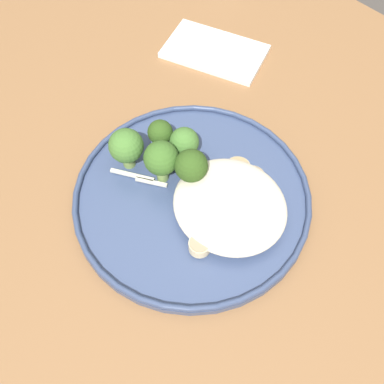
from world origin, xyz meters
The scene contains 19 objects.
ground centered at (0.00, 0.00, 0.00)m, with size 6.00×6.00×0.00m, color #47423D.
wooden_dining_table centered at (0.00, 0.00, 0.66)m, with size 1.40×1.00×0.74m.
dinner_plate centered at (-0.02, 0.02, 0.75)m, with size 0.29×0.29×0.02m.
noodle_bed centered at (0.03, 0.04, 0.77)m, with size 0.14×0.13×0.03m.
seared_scallop_left_edge centered at (0.01, 0.04, 0.76)m, with size 0.03×0.03×0.02m.
seared_scallop_front_small centered at (0.05, 0.04, 0.76)m, with size 0.03×0.03×0.01m.
seared_scallop_tiny_bay centered at (0.02, 0.03, 0.76)m, with size 0.03×0.03×0.01m.
seared_scallop_on_noodles centered at (0.00, 0.09, 0.76)m, with size 0.03×0.03×0.01m.
seared_scallop_large_seared centered at (0.04, -0.02, 0.76)m, with size 0.03×0.03×0.02m.
seared_scallop_rear_pale centered at (0.02, 0.09, 0.76)m, with size 0.03×0.03×0.01m.
broccoli_floret_split_head centered at (-0.06, 0.02, 0.79)m, with size 0.04×0.04×0.06m.
broccoli_floret_front_edge centered at (-0.06, 0.06, 0.78)m, with size 0.04×0.04×0.05m.
broccoli_floret_left_leaning centered at (-0.11, 0.00, 0.79)m, with size 0.04×0.04×0.06m.
broccoli_floret_beside_noodles centered at (-0.03, 0.03, 0.79)m, with size 0.04×0.04×0.06m.
broccoli_floret_rear_charred centered at (-0.10, 0.05, 0.78)m, with size 0.03×0.03×0.05m.
onion_sliver_short_strip centered at (-0.06, 0.00, 0.75)m, with size 0.04×0.01×0.00m, color silver.
onion_sliver_curled_piece centered at (-0.09, -0.01, 0.75)m, with size 0.06×0.01×0.00m, color silver.
onion_sliver_long_sliver centered at (-0.08, 0.06, 0.75)m, with size 0.05×0.01×0.00m, color silver.
folded_napkin centered at (-0.18, 0.23, 0.74)m, with size 0.15×0.09×0.01m, color white.
Camera 1 is at (0.20, -0.18, 1.23)m, focal length 43.71 mm.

